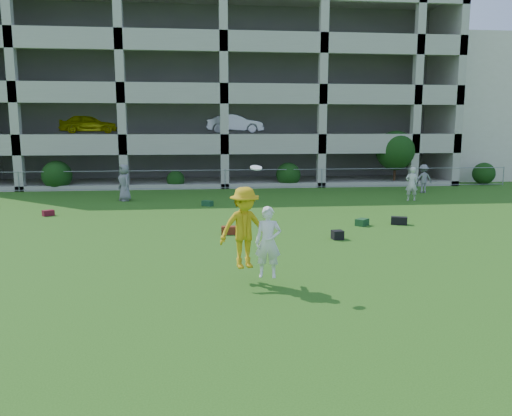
{
  "coord_description": "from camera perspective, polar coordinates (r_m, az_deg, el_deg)",
  "views": [
    {
      "loc": [
        -1.45,
        -11.17,
        3.71
      ],
      "look_at": [
        0.12,
        3.0,
        1.4
      ],
      "focal_mm": 35.0,
      "sensor_mm": 36.0,
      "label": 1
    }
  ],
  "objects": [
    {
      "name": "frisbee_contest",
      "position": [
        11.81,
        -0.83,
        -2.56
      ],
      "size": [
        1.55,
        1.27,
        2.59
      ],
      "color": "gold",
      "rests_on": "ground"
    },
    {
      "name": "bystander_f",
      "position": [
        30.09,
        18.58,
        3.2
      ],
      "size": [
        1.06,
        0.62,
        1.62
      ],
      "primitive_type": "imported",
      "rotation": [
        0.0,
        0.0,
        3.16
      ],
      "color": "slate",
      "rests_on": "ground"
    },
    {
      "name": "bag_green_c",
      "position": [
        19.47,
        12.02,
        -1.59
      ],
      "size": [
        0.6,
        0.6,
        0.26
      ],
      "primitive_type": "cube",
      "rotation": [
        0.0,
        0.0,
        0.76
      ],
      "color": "#153916",
      "rests_on": "ground"
    },
    {
      "name": "bystander_e",
      "position": [
        26.65,
        17.35,
        2.66
      ],
      "size": [
        0.68,
        0.49,
        1.73
      ],
      "primitive_type": "imported",
      "rotation": [
        0.0,
        0.0,
        3.01
      ],
      "color": "silver",
      "rests_on": "ground"
    },
    {
      "name": "parking_garage",
      "position": [
        38.97,
        -4.3,
        12.58
      ],
      "size": [
        30.0,
        14.0,
        12.0
      ],
      "color": "#9E998C",
      "rests_on": "ground"
    },
    {
      "name": "bag_red_f",
      "position": [
        22.91,
        -22.66,
        -0.53
      ],
      "size": [
        0.53,
        0.49,
        0.24
      ],
      "primitive_type": "cube",
      "rotation": [
        0.0,
        0.0,
        0.61
      ],
      "color": "#510D1C",
      "rests_on": "ground"
    },
    {
      "name": "stucco_building",
      "position": [
        46.19,
        26.05,
        9.89
      ],
      "size": [
        16.0,
        14.0,
        10.0
      ],
      "primitive_type": "cube",
      "color": "beige",
      "rests_on": "ground"
    },
    {
      "name": "bystander_c",
      "position": [
        26.23,
        -14.82,
        2.83
      ],
      "size": [
        0.98,
        1.09,
        1.87
      ],
      "primitive_type": "imported",
      "rotation": [
        0.0,
        0.0,
        -1.02
      ],
      "color": "slate",
      "rests_on": "ground"
    },
    {
      "name": "bag_red_a",
      "position": [
        17.54,
        -3.07,
        -2.56
      ],
      "size": [
        0.57,
        0.34,
        0.28
      ],
      "primitive_type": "cube",
      "rotation": [
        0.0,
        0.0,
        -0.08
      ],
      "color": "#51190E",
      "rests_on": "ground"
    },
    {
      "name": "bag_green_g",
      "position": [
        23.89,
        -5.57,
        0.54
      ],
      "size": [
        0.58,
        0.54,
        0.25
      ],
      "primitive_type": "cube",
      "rotation": [
        0.0,
        0.0,
        -0.63
      ],
      "color": "#153C22",
      "rests_on": "ground"
    },
    {
      "name": "bag_black_e",
      "position": [
        20.02,
        16.03,
        -1.4
      ],
      "size": [
        0.67,
        0.49,
        0.3
      ],
      "primitive_type": "cube",
      "rotation": [
        0.0,
        0.0,
        -0.36
      ],
      "color": "black",
      "rests_on": "ground"
    },
    {
      "name": "crate_d",
      "position": [
        16.95,
        9.3,
        -3.05
      ],
      "size": [
        0.39,
        0.39,
        0.3
      ],
      "primitive_type": "cube",
      "rotation": [
        0.0,
        0.0,
        0.11
      ],
      "color": "black",
      "rests_on": "ground"
    },
    {
      "name": "fence",
      "position": [
        30.36,
        -3.56,
        3.34
      ],
      "size": [
        36.06,
        0.06,
        1.2
      ],
      "color": "gray",
      "rests_on": "ground"
    },
    {
      "name": "ground",
      "position": [
        11.86,
        1.04,
        -9.03
      ],
      "size": [
        100.0,
        100.0,
        0.0
      ],
      "primitive_type": "plane",
      "color": "#235114",
      "rests_on": "ground"
    },
    {
      "name": "shrub_row",
      "position": [
        31.54,
        4.76,
        5.18
      ],
      "size": [
        34.38,
        2.52,
        3.5
      ],
      "color": "#163D11",
      "rests_on": "ground"
    }
  ]
}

